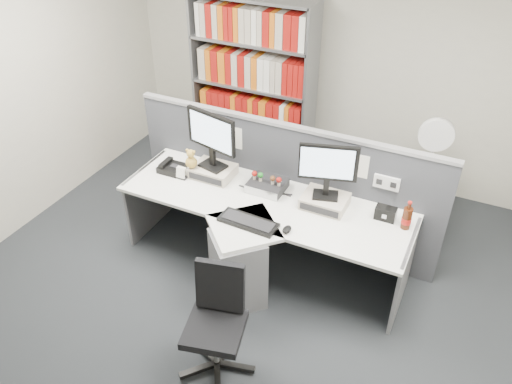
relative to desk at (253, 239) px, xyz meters
The scene contains 21 objects.
ground 0.75m from the desk, 90.00° to the right, with size 5.50×5.50×0.00m, color #2B2F33.
room_shell 1.46m from the desk, 90.00° to the right, with size 5.04×5.54×2.72m.
partition 0.68m from the desk, 89.59° to the left, with size 3.00×0.08×1.27m.
desk is the anchor object (origin of this frame).
monitor_riser_left 0.78m from the desk, 147.60° to the left, with size 0.38×0.31×0.10m.
monitor_riser_right 0.70m from the desk, 37.45° to the left, with size 0.38×0.31×0.10m.
monitor_left 0.99m from the desk, 147.46° to the left, with size 0.53×0.22×0.55m.
monitor_right 0.91m from the desk, 37.61° to the left, with size 0.48×0.21×0.50m.
desktop_pc 0.50m from the desk, 97.67° to the left, with size 0.32×0.29×0.08m.
figurines 0.56m from the desk, 97.99° to the left, with size 0.29×0.05×0.09m.
keyboard 0.31m from the desk, 82.85° to the right, with size 0.51×0.21×0.03m.
mouse 0.45m from the desk, 13.24° to the right, with size 0.07×0.11×0.04m, color black.
desk_phone 1.09m from the desk, 164.22° to the left, with size 0.22×0.20×0.10m.
desk_calendar 0.93m from the desk, 165.34° to the left, with size 0.10×0.07×0.12m.
plush_toy 0.94m from the desk, 159.65° to the left, with size 0.11×0.11×0.19m.
speaker 1.15m from the desk, 22.83° to the left, with size 0.17×0.10×0.11m, color black.
cola_bottle 1.30m from the desk, 17.76° to the left, with size 0.08×0.08×0.26m.
shelving_unit 2.12m from the desk, 115.96° to the left, with size 1.41×0.40×2.00m.
filing_cabinet 1.85m from the desk, 49.39° to the left, with size 0.45×0.61×0.70m.
desk_fan 1.93m from the desk, 49.38° to the left, with size 0.33×0.19×0.55m.
office_chair 0.94m from the desk, 80.33° to the right, with size 0.58×0.56×0.87m.
Camera 1 is at (1.52, -2.51, 3.35)m, focal length 36.10 mm.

